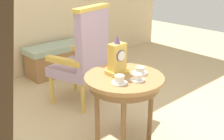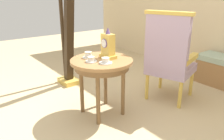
% 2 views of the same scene
% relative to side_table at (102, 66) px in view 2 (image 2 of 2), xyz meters
% --- Properties ---
extents(ground_plane, '(10.00, 10.00, 0.00)m').
position_rel_side_table_xyz_m(ground_plane, '(-0.04, -0.03, -0.57)').
color(ground_plane, tan).
extents(side_table, '(0.68, 0.68, 0.65)m').
position_rel_side_table_xyz_m(side_table, '(0.00, 0.00, 0.00)').
color(side_table, '#9E7042').
rests_on(side_table, ground).
extents(teacup_left, '(0.13, 0.13, 0.07)m').
position_rel_side_table_xyz_m(teacup_left, '(-0.14, -0.08, 0.11)').
color(teacup_left, white).
rests_on(teacup_left, side_table).
extents(teacup_right, '(0.12, 0.12, 0.06)m').
position_rel_side_table_xyz_m(teacup_right, '(0.01, -0.14, 0.11)').
color(teacup_right, white).
rests_on(teacup_right, side_table).
extents(teacup_center, '(0.14, 0.14, 0.06)m').
position_rel_side_table_xyz_m(teacup_center, '(0.14, -0.05, 0.11)').
color(teacup_center, white).
rests_on(teacup_center, side_table).
extents(mantel_clock, '(0.19, 0.11, 0.34)m').
position_rel_side_table_xyz_m(mantel_clock, '(-0.00, 0.09, 0.22)').
color(mantel_clock, gold).
rests_on(mantel_clock, side_table).
extents(armchair, '(0.68, 0.67, 1.14)m').
position_rel_side_table_xyz_m(armchair, '(0.22, 0.86, 0.02)').
color(armchair, '#B299B7').
rests_on(armchair, ground).
extents(harp, '(0.40, 0.24, 1.71)m').
position_rel_side_table_xyz_m(harp, '(-1.04, 0.12, 0.11)').
color(harp, gold).
rests_on(harp, ground).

